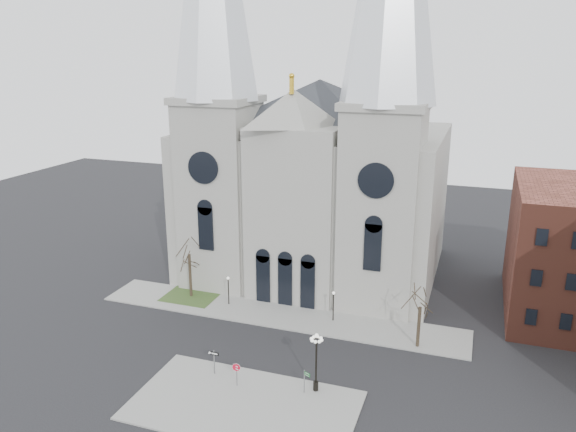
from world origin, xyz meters
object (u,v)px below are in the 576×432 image
(one_way_sign, at_px, (214,358))
(street_name_sign, at_px, (305,380))
(globe_lamp, at_px, (316,355))
(stop_sign, at_px, (237,369))

(one_way_sign, relative_size, street_name_sign, 1.07)
(one_way_sign, bearing_deg, globe_lamp, 6.24)
(stop_sign, xyz_separation_m, globe_lamp, (6.47, 1.55, 1.75))
(stop_sign, relative_size, street_name_sign, 1.01)
(stop_sign, height_order, street_name_sign, stop_sign)
(stop_sign, relative_size, globe_lamp, 0.41)
(stop_sign, distance_m, one_way_sign, 2.81)
(stop_sign, height_order, one_way_sign, one_way_sign)
(stop_sign, bearing_deg, globe_lamp, 29.12)
(one_way_sign, bearing_deg, stop_sign, -18.67)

